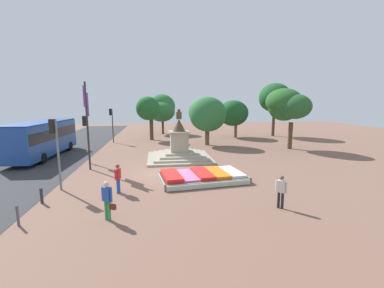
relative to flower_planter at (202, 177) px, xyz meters
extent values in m
plane|color=brown|center=(-2.36, 2.06, -0.26)|extent=(85.97, 85.97, 0.00)
cube|color=#333335|center=(-12.75, 2.06, -0.25)|extent=(7.89, 75.22, 0.01)
cube|color=#38281C|center=(0.02, 0.06, -0.09)|extent=(5.51, 3.46, 0.32)
cube|color=gray|center=(0.20, -1.40, -0.07)|extent=(5.36, 0.78, 0.36)
cube|color=gray|center=(-0.17, 1.51, -0.07)|extent=(5.36, 0.78, 0.36)
cube|color=gray|center=(-2.61, -0.28, -0.07)|extent=(0.48, 3.02, 0.36)
cube|color=gray|center=(2.64, 0.39, -0.07)|extent=(0.48, 3.02, 0.36)
cube|color=red|center=(-1.96, -0.20, 0.21)|extent=(1.32, 2.74, 0.28)
cube|color=#D86699|center=(-0.97, -0.07, 0.14)|extent=(1.32, 2.74, 0.14)
cube|color=red|center=(0.02, 0.06, 0.19)|extent=(1.32, 2.74, 0.25)
cube|color=orange|center=(1.01, 0.18, 0.18)|extent=(1.32, 2.74, 0.23)
cube|color=white|center=(2.00, 0.31, 0.16)|extent=(1.32, 2.74, 0.19)
cube|color=#B2BCAD|center=(0.21, -1.45, -0.08)|extent=(5.11, 0.84, 0.29)
cube|color=gray|center=(-0.88, 6.61, -0.17)|extent=(5.51, 5.51, 0.17)
cube|color=#9F9581|center=(-0.88, 6.61, 0.00)|extent=(4.50, 4.50, 0.17)
cube|color=#9F9581|center=(-0.88, 6.61, 0.16)|extent=(3.50, 3.50, 0.17)
cube|color=#9E937F|center=(-0.88, 6.61, 0.33)|extent=(2.49, 2.49, 0.17)
cube|color=#9E937F|center=(-0.88, 6.61, 1.25)|extent=(1.51, 1.51, 1.66)
cube|color=#9E937F|center=(-0.88, 6.61, 2.13)|extent=(1.78, 1.78, 0.12)
cone|color=#473823|center=(-0.88, 6.61, 2.72)|extent=(1.13, 1.13, 1.06)
cylinder|color=#473823|center=(-0.88, 6.61, 3.56)|extent=(0.48, 0.48, 0.62)
sphere|color=#473823|center=(-0.88, 6.61, 4.01)|extent=(0.27, 0.27, 0.27)
cylinder|color=#473823|center=(-0.73, 6.88, 3.69)|extent=(0.33, 0.50, 0.44)
cylinder|color=slate|center=(-8.32, -0.59, 1.78)|extent=(0.12, 0.12, 4.06)
cube|color=black|center=(-8.52, -0.60, 3.41)|extent=(0.26, 0.30, 0.80)
cylinder|color=red|center=(-8.65, -0.61, 3.68)|extent=(0.04, 0.14, 0.14)
cylinder|color=#543E08|center=(-8.65, -0.61, 3.41)|extent=(0.04, 0.14, 0.14)
cylinder|color=#0D4211|center=(-8.65, -0.61, 3.14)|extent=(0.04, 0.14, 0.14)
cylinder|color=#4C5156|center=(-8.34, 5.95, 1.68)|extent=(0.12, 0.12, 3.87)
cube|color=black|center=(-8.54, 5.98, 3.22)|extent=(0.27, 0.31, 0.80)
cylinder|color=#4B0808|center=(-8.67, 5.99, 3.48)|extent=(0.05, 0.14, 0.14)
cylinder|color=yellow|center=(-8.67, 5.99, 3.22)|extent=(0.05, 0.14, 0.14)
cylinder|color=#0D4211|center=(-8.67, 5.99, 2.95)|extent=(0.05, 0.14, 0.14)
cube|color=gold|center=(-8.44, 5.97, 0.79)|extent=(0.12, 0.17, 0.20)
cylinder|color=#2D2D33|center=(-8.11, 16.68, 1.83)|extent=(0.12, 0.12, 4.17)
cube|color=black|center=(-8.31, 16.66, 3.51)|extent=(0.27, 0.30, 0.80)
cylinder|color=#4B0808|center=(-8.45, 16.65, 3.78)|extent=(0.04, 0.14, 0.14)
cylinder|color=yellow|center=(-8.45, 16.65, 3.51)|extent=(0.04, 0.14, 0.14)
cylinder|color=#0D4211|center=(-8.45, 16.65, 3.24)|extent=(0.04, 0.14, 0.14)
cylinder|color=#2D2D33|center=(-7.79, 3.86, 2.95)|extent=(0.14, 0.14, 6.41)
cube|color=#6B2D8C|center=(-7.78, 4.19, 4.52)|extent=(0.03, 0.53, 1.69)
cylinder|color=#2D2D33|center=(-7.78, 4.19, 5.37)|extent=(0.04, 0.67, 0.03)
cube|color=#6B2D8C|center=(-7.79, 3.55, 5.10)|extent=(0.03, 0.48, 1.46)
cylinder|color=#2D2D33|center=(-7.79, 3.55, 5.83)|extent=(0.04, 0.62, 0.03)
cube|color=#1E4799|center=(-13.01, 9.01, 1.49)|extent=(2.82, 9.75, 2.79)
cube|color=black|center=(-13.01, 9.01, 1.90)|extent=(2.82, 9.47, 0.89)
cube|color=navy|center=(-13.01, 9.01, 2.93)|extent=(2.76, 9.56, 0.10)
cylinder|color=black|center=(-13.94, 12.20, 0.19)|extent=(0.32, 0.91, 0.90)
cylinder|color=black|center=(-11.77, 12.09, 0.19)|extent=(0.32, 0.91, 0.90)
cylinder|color=black|center=(-14.22, 6.41, 0.19)|extent=(0.32, 0.91, 0.90)
cylinder|color=black|center=(-12.05, 6.31, 0.19)|extent=(0.32, 0.91, 0.90)
cylinder|color=#338C4C|center=(-5.04, -4.82, 0.17)|extent=(0.13, 0.13, 0.85)
cylinder|color=#338C4C|center=(-4.89, -4.92, 0.17)|extent=(0.13, 0.13, 0.85)
cube|color=#264CA5|center=(-4.96, -4.87, 0.90)|extent=(0.44, 0.40, 0.61)
cylinder|color=#264CA5|center=(-5.16, -4.74, 0.87)|extent=(0.09, 0.09, 0.58)
cylinder|color=#264CA5|center=(-4.77, -5.01, 0.87)|extent=(0.09, 0.09, 0.58)
sphere|color=beige|center=(-4.96, -4.87, 1.35)|extent=(0.22, 0.22, 0.22)
cube|color=#591E19|center=(-4.72, -5.04, 0.39)|extent=(0.30, 0.26, 0.22)
cylinder|color=black|center=(2.85, -4.68, 0.14)|extent=(0.13, 0.13, 0.80)
cylinder|color=black|center=(2.98, -4.81, 0.14)|extent=(0.13, 0.13, 0.80)
cube|color=beige|center=(2.91, -4.74, 0.82)|extent=(0.42, 0.43, 0.56)
cylinder|color=beige|center=(2.75, -4.57, 0.80)|extent=(0.09, 0.09, 0.54)
cylinder|color=beige|center=(3.08, -4.92, 0.80)|extent=(0.09, 0.09, 0.54)
sphere|color=brown|center=(2.91, -4.74, 1.24)|extent=(0.21, 0.21, 0.21)
cylinder|color=#264CA5|center=(-4.96, -1.47, 0.15)|extent=(0.13, 0.13, 0.81)
cylinder|color=#264CA5|center=(-5.00, -1.65, 0.15)|extent=(0.13, 0.13, 0.81)
cube|color=red|center=(-4.98, -1.56, 0.85)|extent=(0.30, 0.42, 0.58)
cylinder|color=red|center=(-4.93, -1.33, 0.82)|extent=(0.09, 0.09, 0.55)
cylinder|color=red|center=(-5.04, -1.80, 0.82)|extent=(0.09, 0.09, 0.55)
sphere|color=brown|center=(-4.98, -1.56, 1.27)|extent=(0.21, 0.21, 0.21)
cylinder|color=#4C5156|center=(-8.48, -4.92, 0.14)|extent=(0.10, 0.10, 0.79)
sphere|color=#4C5156|center=(-8.48, -4.92, 0.57)|extent=(0.11, 0.11, 0.11)
cylinder|color=#2D2D33|center=(-8.55, -2.55, 0.09)|extent=(0.14, 0.14, 0.68)
sphere|color=#2D2D33|center=(-8.55, -2.55, 0.47)|extent=(0.16, 0.16, 0.16)
cylinder|color=brown|center=(8.22, 19.13, 0.79)|extent=(0.39, 0.39, 2.08)
ellipsoid|color=#1C4F25|center=(7.87, 19.10, 3.27)|extent=(3.42, 3.13, 3.29)
ellipsoid|color=#164E25|center=(7.98, 19.67, 3.14)|extent=(4.25, 3.79, 3.62)
cylinder|color=#4C3823|center=(11.34, 9.89, 1.16)|extent=(0.45, 0.45, 2.83)
ellipsoid|color=#235B25|center=(10.70, 10.32, 4.24)|extent=(3.43, 2.96, 3.04)
ellipsoid|color=#24592B|center=(11.25, 9.21, 4.26)|extent=(3.32, 3.46, 2.56)
ellipsoid|color=#275C25|center=(10.59, 10.28, 4.74)|extent=(3.70, 4.04, 2.81)
cylinder|color=#4C3823|center=(-3.47, 18.58, 1.11)|extent=(0.49, 0.49, 2.73)
ellipsoid|color=#205B29|center=(-3.64, 19.13, 3.86)|extent=(2.46, 2.60, 1.96)
ellipsoid|color=#215C28|center=(-3.83, 18.10, 3.89)|extent=(3.08, 2.78, 3.03)
cylinder|color=#4C3823|center=(14.20, 20.00, 1.41)|extent=(0.42, 0.42, 3.33)
ellipsoid|color=#23582B|center=(14.86, 19.53, 4.52)|extent=(3.84, 3.53, 3.75)
ellipsoid|color=#205828|center=(14.14, 19.79, 5.31)|extent=(4.57, 4.41, 4.14)
ellipsoid|color=#265C27|center=(14.01, 20.58, 5.09)|extent=(3.62, 3.63, 3.34)
cylinder|color=brown|center=(3.02, 13.54, 0.86)|extent=(0.50, 0.50, 2.22)
ellipsoid|color=#2A6A34|center=(3.00, 13.15, 3.33)|extent=(4.21, 3.85, 3.94)
ellipsoid|color=#2E672F|center=(2.48, 13.60, 3.50)|extent=(3.24, 3.20, 3.00)
cylinder|color=#4C3823|center=(-1.82, 24.68, 0.84)|extent=(0.35, 0.35, 2.19)
ellipsoid|color=#2D6733|center=(-1.98, 24.17, 3.24)|extent=(4.04, 3.82, 3.07)
ellipsoid|color=#2B6C35|center=(-1.91, 25.39, 3.96)|extent=(4.19, 3.96, 3.92)
camera|label=1|loc=(-2.83, -15.58, 4.75)|focal=24.00mm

